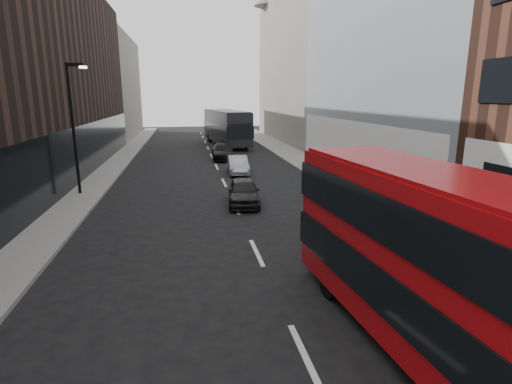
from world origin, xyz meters
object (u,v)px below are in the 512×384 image
grey_bus (226,127)px  car_a (244,191)px  car_b (238,165)px  street_lamp (74,120)px  car_c (223,151)px  red_bus (445,264)px

grey_bus → car_a: grey_bus is taller
grey_bus → car_b: bearing=-100.8°
street_lamp → grey_bus: bearing=64.7°
car_c → car_b: bearing=-84.9°
red_bus → car_a: size_ratio=2.56×
red_bus → street_lamp: bearing=118.5°
street_lamp → car_c: size_ratio=1.49×
red_bus → car_c: 28.59m
red_bus → car_b: red_bus is taller
car_c → red_bus: bearing=-84.7°
street_lamp → car_c: street_lamp is taller
car_a → car_b: car_a is taller
car_a → car_b: size_ratio=1.01×
street_lamp → grey_bus: 24.60m
grey_bus → car_c: (-1.36, -10.22, -1.40)m
grey_bus → car_a: (-1.74, -25.52, -1.42)m
street_lamp → car_a: size_ratio=1.79×
grey_bus → car_b: size_ratio=3.18×
street_lamp → car_b: 11.34m
street_lamp → car_a: (8.72, -3.35, -3.51)m
car_b → car_a: bearing=-93.3°
red_bus → grey_bus: (-0.40, 38.72, -0.12)m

